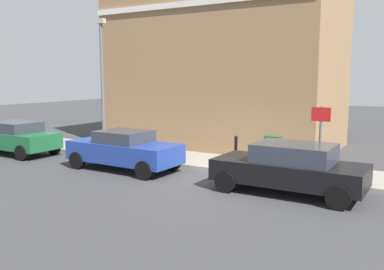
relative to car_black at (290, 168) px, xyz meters
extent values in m
plane|color=#38383A|center=(0.57, 2.24, -0.77)|extent=(80.00, 80.00, 0.00)
cube|color=gray|center=(2.50, 8.24, -0.69)|extent=(2.54, 30.00, 0.15)
cube|color=olive|center=(6.96, 5.48, 4.08)|extent=(6.37, 10.46, 9.69)
cube|color=silver|center=(3.73, 5.48, 5.62)|extent=(0.12, 10.46, 0.24)
cube|color=black|center=(0.00, 0.04, -0.14)|extent=(1.85, 4.30, 0.62)
cube|color=#2D333D|center=(0.00, -0.11, 0.43)|extent=(1.62, 2.20, 0.55)
cylinder|color=black|center=(-0.85, 1.64, -0.45)|extent=(0.22, 0.64, 0.64)
cylinder|color=black|center=(0.87, 1.63, -0.45)|extent=(0.22, 0.64, 0.64)
cylinder|color=black|center=(-0.87, -1.55, -0.45)|extent=(0.22, 0.64, 0.64)
cylinder|color=black|center=(0.85, -1.56, -0.45)|extent=(0.22, 0.64, 0.64)
cube|color=navy|center=(-0.02, 6.15, -0.10)|extent=(1.81, 4.26, 0.69)
cube|color=#2D333D|center=(-0.02, 6.14, 0.45)|extent=(1.55, 1.81, 0.44)
cylinder|color=black|center=(-0.80, 7.73, -0.45)|extent=(0.23, 0.64, 0.64)
cylinder|color=black|center=(0.83, 7.70, -0.45)|extent=(0.23, 0.64, 0.64)
cylinder|color=black|center=(-0.86, 4.60, -0.45)|extent=(0.23, 0.64, 0.64)
cylinder|color=black|center=(0.76, 4.57, -0.45)|extent=(0.23, 0.64, 0.64)
cube|color=#195933|center=(-0.05, 12.35, -0.11)|extent=(1.76, 4.23, 0.67)
cube|color=#2D333D|center=(-0.05, 12.20, 0.43)|extent=(1.54, 1.92, 0.47)
cylinder|color=black|center=(0.76, 13.91, -0.45)|extent=(0.22, 0.64, 0.64)
cylinder|color=black|center=(-0.86, 10.78, -0.45)|extent=(0.22, 0.64, 0.64)
cylinder|color=black|center=(0.78, 10.79, -0.45)|extent=(0.22, 0.64, 0.64)
cube|color=#1E4C28|center=(2.38, 1.37, -0.04)|extent=(0.40, 0.55, 1.15)
cube|color=#333333|center=(2.38, 1.37, -0.58)|extent=(0.46, 0.61, 0.08)
cylinder|color=black|center=(2.48, 2.85, -0.14)|extent=(0.12, 0.12, 0.95)
sphere|color=black|center=(2.48, 2.85, 0.35)|extent=(0.14, 0.14, 0.14)
cylinder|color=#59595B|center=(1.67, -0.43, 0.53)|extent=(0.08, 0.08, 2.30)
cube|color=white|center=(1.65, -0.43, 1.43)|extent=(0.03, 0.56, 0.40)
cube|color=red|center=(1.64, -0.43, 1.43)|extent=(0.01, 0.60, 0.44)
cylinder|color=#59595B|center=(2.33, 9.29, 2.13)|extent=(0.14, 0.14, 5.50)
cube|color=#A5A599|center=(2.33, 9.29, 5.00)|extent=(0.20, 0.44, 0.20)
camera|label=1|loc=(-11.52, -3.54, 2.58)|focal=38.80mm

